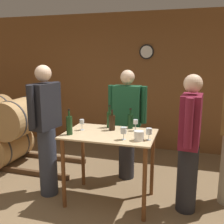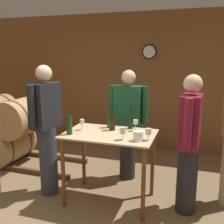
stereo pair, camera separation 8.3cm
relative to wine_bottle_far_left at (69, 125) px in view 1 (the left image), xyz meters
The scene contains 15 objects.
ground_plane 1.14m from the wine_bottle_far_left, 62.01° to the right, with size 14.00×14.00×0.00m, color brown.
back_wall 2.41m from the wine_bottle_far_left, 84.87° to the left, with size 8.40×0.08×2.70m.
tasting_table 0.58m from the wine_bottle_far_left, 23.19° to the left, with size 1.12×0.73×0.92m.
wine_bottle_far_left is the anchor object (origin of this frame).
wine_bottle_left 0.59m from the wine_bottle_far_left, 51.01° to the left, with size 0.08×0.08×0.31m.
wine_bottle_center 0.56m from the wine_bottle_far_left, 37.56° to the left, with size 0.08×0.08×0.27m.
wine_bottle_right 0.81m from the wine_bottle_far_left, 36.86° to the left, with size 0.07×0.07×0.27m.
wine_glass_near_left 0.24m from the wine_bottle_far_left, 73.71° to the left, with size 0.06×0.06×0.14m.
wine_glass_near_center 0.68m from the wine_bottle_far_left, ahead, with size 0.07×0.07×0.15m.
wine_glass_near_right 0.84m from the wine_bottle_far_left, 28.32° to the left, with size 0.06×0.06×0.15m.
wine_glass_far_side 0.96m from the wine_bottle_far_left, ahead, with size 0.07×0.07×0.14m.
ice_bucket 0.86m from the wine_bottle_far_left, ahead, with size 0.11×0.11×0.11m.
person_host 1.07m from the wine_bottle_far_left, 61.57° to the left, with size 0.59×0.24×1.67m.
person_visitor_with_scarf 1.44m from the wine_bottle_far_left, 10.39° to the left, with size 0.25×0.59×1.67m.
person_visitor_bearded 0.44m from the wine_bottle_far_left, 162.14° to the left, with size 0.29×0.58×1.76m.
Camera 1 is at (1.17, -2.40, 1.86)m, focal length 42.00 mm.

